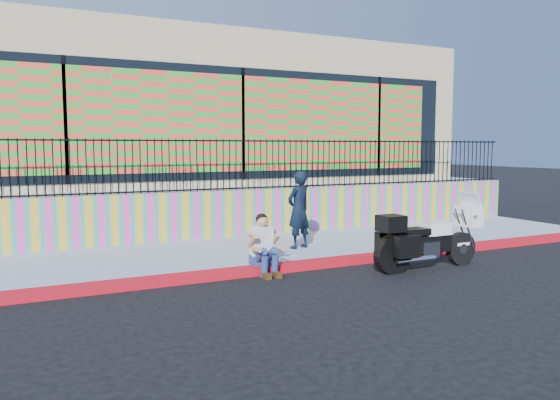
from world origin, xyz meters
TOP-DOWN VIEW (x-y plane):
  - ground at (0.00, 0.00)m, footprint 90.00×90.00m
  - red_curb at (0.00, 0.00)m, footprint 16.00×0.30m
  - sidewalk at (0.00, 1.65)m, footprint 16.00×3.00m
  - mural_wall at (0.00, 3.25)m, footprint 16.00×0.20m
  - metal_fence at (0.00, 3.25)m, footprint 15.80×0.04m
  - elevated_platform at (0.00, 8.35)m, footprint 16.00×10.00m
  - storefront_building at (0.00, 8.13)m, footprint 14.00×8.06m
  - police_motorcycle at (1.55, -1.00)m, footprint 2.27×0.75m
  - police_officer at (0.05, 1.20)m, footprint 0.68×0.55m
  - seated_man at (-1.33, -0.09)m, footprint 0.54×0.71m

SIDE VIEW (x-z plane):
  - ground at x=0.00m, z-range 0.00..0.00m
  - red_curb at x=0.00m, z-range 0.00..0.15m
  - sidewalk at x=0.00m, z-range 0.00..0.15m
  - seated_man at x=-1.33m, z-range -0.08..0.98m
  - police_motorcycle at x=1.55m, z-range -0.11..1.30m
  - elevated_platform at x=0.00m, z-range 0.00..1.25m
  - mural_wall at x=0.00m, z-range 0.15..1.25m
  - police_officer at x=0.05m, z-range 0.15..1.78m
  - metal_fence at x=0.00m, z-range 1.25..2.45m
  - storefront_building at x=0.00m, z-range 1.25..5.25m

